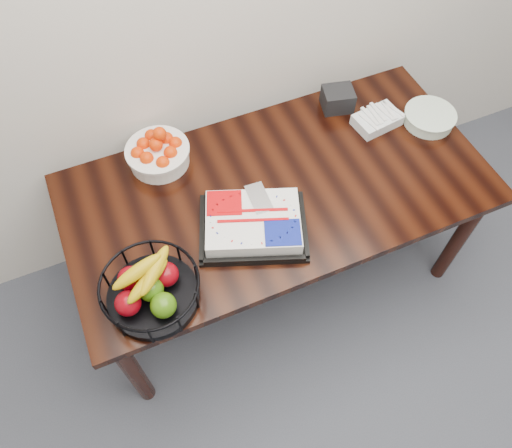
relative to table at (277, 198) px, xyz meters
name	(u,v)px	position (x,y,z in m)	size (l,w,h in m)	color
table	(277,198)	(0.00, 0.00, 0.00)	(1.80, 0.90, 0.75)	black
cake_tray	(253,224)	(-0.18, -0.16, 0.13)	(0.51, 0.46, 0.09)	black
tangerine_bowl	(157,150)	(-0.42, 0.33, 0.16)	(0.28, 0.28, 0.17)	white
fruit_basket	(151,289)	(-0.63, -0.29, 0.16)	(0.36, 0.36, 0.19)	black
plate_stack	(429,118)	(0.79, 0.07, 0.12)	(0.24, 0.24, 0.06)	white
fork_bag	(377,120)	(0.57, 0.15, 0.12)	(0.22, 0.16, 0.06)	silver
napkin_box	(338,99)	(0.45, 0.32, 0.14)	(0.14, 0.12, 0.10)	black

